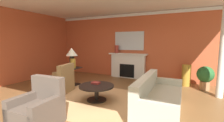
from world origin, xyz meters
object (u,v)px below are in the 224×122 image
vase_tall_corner (186,75)px  vase_mantel_left (117,49)px  coffee_table (97,89)px  vase_on_side_table (73,63)px  armchair_near_window (59,83)px  potted_plant (205,76)px  sofa (158,100)px  side_table (72,75)px  fireplace (128,66)px  table_lamp (72,54)px  mantel_mirror (129,41)px  armchair_facing_fireplace (38,110)px

vase_tall_corner → vase_mantel_left: size_ratio=2.20×
coffee_table → vase_mantel_left: (-0.73, 3.03, 1.00)m
vase_on_side_table → vase_mantel_left: size_ratio=0.96×
vase_mantel_left → armchair_near_window: bearing=-105.0°
potted_plant → sofa: bearing=-115.4°
coffee_table → potted_plant: potted_plant is taller
armchair_near_window → vase_on_side_table: vase_on_side_table is taller
side_table → coffee_table: bearing=-29.6°
vase_tall_corner → potted_plant: 0.65m
fireplace → coffee_table: size_ratio=1.80×
fireplace → potted_plant: (3.07, -0.54, -0.05)m
vase_on_side_table → vase_tall_corner: bearing=27.0°
fireplace → vase_tall_corner: fireplace is taller
armchair_near_window → coffee_table: 1.52m
vase_tall_corner → side_table: bearing=-155.3°
sofa → coffee_table: (-1.71, -0.03, 0.04)m
fireplace → armchair_near_window: 3.28m
sofa → armchair_near_window: (-3.22, 0.06, 0.01)m
sofa → vase_tall_corner: 2.81m
fireplace → vase_on_side_table: size_ratio=5.06×
coffee_table → vase_on_side_table: bearing=151.4°
side_table → vase_on_side_table: vase_on_side_table is taller
vase_tall_corner → potted_plant: potted_plant is taller
sofa → coffee_table: 1.71m
table_lamp → vase_mantel_left: bearing=65.5°
vase_on_side_table → armchair_near_window: bearing=-89.3°
table_lamp → vase_mantel_left: 2.28m
armchair_near_window → side_table: 0.88m
coffee_table → vase_on_side_table: vase_on_side_table is taller
sofa → fireplace: bearing=121.8°
side_table → vase_mantel_left: vase_mantel_left is taller
fireplace → vase_on_side_table: bearing=-120.9°
armchair_near_window → vase_mantel_left: bearing=75.0°
armchair_near_window → coffee_table: armchair_near_window is taller
coffee_table → vase_tall_corner: (2.29, 2.78, 0.07)m
mantel_mirror → vase_mantel_left: size_ratio=3.79×
sofa → coffee_table: size_ratio=2.11×
fireplace → armchair_near_window: (-1.34, -2.99, -0.24)m
mantel_mirror → armchair_near_window: (-1.34, -3.11, -1.41)m
mantel_mirror → side_table: bearing=-123.6°
vase_on_side_table → potted_plant: bearing=21.1°
vase_tall_corner → armchair_near_window: bearing=-144.8°
potted_plant → coffee_table: bearing=-138.8°
armchair_facing_fireplace → coffee_table: 1.67m
table_lamp → vase_on_side_table: size_ratio=2.11×
sofa → vase_tall_corner: size_ratio=2.59×
mantel_mirror → vase_tall_corner: 2.83m
armchair_facing_fireplace → armchair_near_window: bearing=123.6°
mantel_mirror → table_lamp: (-1.49, -2.25, -0.49)m
vase_on_side_table → sofa: bearing=-13.9°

